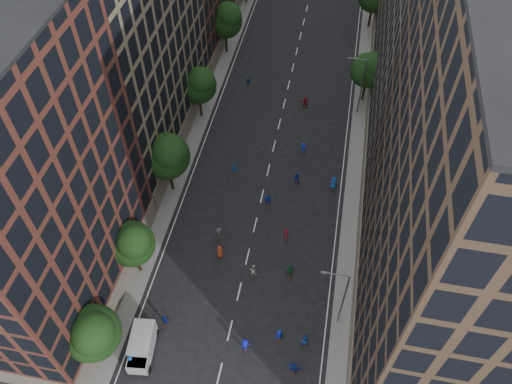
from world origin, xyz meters
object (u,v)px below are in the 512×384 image
Objects in this scene: cargo_van at (142,346)px; skater_2 at (304,340)px; skater_0 at (132,362)px; streetlamp_far at (361,83)px; streetlamp_near at (342,297)px; skater_1 at (279,335)px.

cargo_van is 2.70× the size of skater_2.
cargo_van is at bearing -130.86° from skater_0.
streetlamp_far is 4.99× the size of skater_2.
streetlamp_near is at bearing 13.39° from cargo_van.
streetlamp_far is 4.66× the size of skater_1.
skater_2 is (15.35, 3.69, -0.41)m from cargo_van.
cargo_van is at bearing -114.60° from streetlamp_far.
streetlamp_near is at bearing -147.29° from skater_2.
skater_1 is 1.07× the size of skater_2.
cargo_van is 2.63× the size of skater_0.
skater_2 is at bearing -133.17° from streetlamp_near.
skater_1 is 2.52m from skater_2.
skater_0 is at bearing -116.89° from cargo_van.
streetlamp_far is 45.50m from skater_0.
streetlamp_far is 36.59m from skater_1.
skater_2 is at bearing 6.66° from cargo_van.
skater_2 is at bearing 177.34° from skater_0.
cargo_van reaches higher than skater_0.
skater_1 is at bearing -179.27° from skater_0.
cargo_van is at bearing -6.54° from skater_1.
skater_2 is (15.91, 5.22, -0.03)m from skater_0.
skater_1 reaches higher than skater_2.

